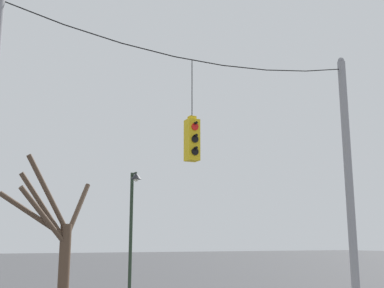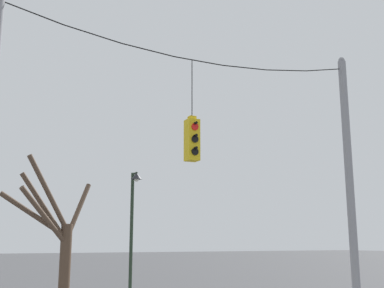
% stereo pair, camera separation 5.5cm
% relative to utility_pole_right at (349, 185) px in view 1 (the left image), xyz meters
% --- Properties ---
extents(utility_pole_right, '(0.26, 0.26, 8.59)m').
position_rel_utility_pole_right_xyz_m(utility_pole_right, '(0.00, 0.00, 0.00)').
color(utility_pole_right, gray).
rests_on(utility_pole_right, ground_plane).
extents(span_wire, '(10.71, 0.03, 0.67)m').
position_rel_utility_pole_right_xyz_m(span_wire, '(-5.35, 0.00, 3.48)').
color(span_wire, black).
extents(traffic_light_near_right_pole, '(0.34, 0.58, 2.88)m').
position_rel_utility_pole_right_xyz_m(traffic_light_near_right_pole, '(-5.58, 0.00, 0.97)').
color(traffic_light_near_right_pole, yellow).
extents(street_lamp, '(0.38, 0.67, 4.97)m').
position_rel_utility_pole_right_xyz_m(street_lamp, '(-5.54, 4.88, -0.95)').
color(street_lamp, '#233323').
rests_on(street_lamp, ground_plane).
extents(bare_tree, '(3.48, 2.07, 5.51)m').
position_rel_utility_pole_right_xyz_m(bare_tree, '(-7.85, 6.33, -1.71)').
color(bare_tree, brown).
rests_on(bare_tree, ground_plane).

